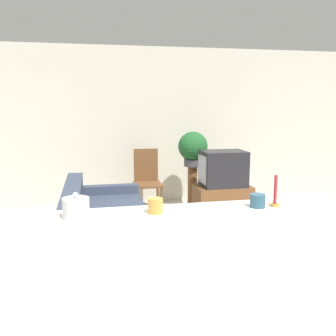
# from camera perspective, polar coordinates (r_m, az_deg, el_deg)

# --- Properties ---
(ground_plane) EXTENTS (14.00, 14.00, 0.00)m
(ground_plane) POSITION_cam_1_polar(r_m,az_deg,el_deg) (3.58, -1.68, -19.20)
(ground_plane) COLOR beige
(wall_back) EXTENTS (9.00, 0.06, 2.70)m
(wall_back) POSITION_cam_1_polar(r_m,az_deg,el_deg) (6.55, -6.92, 6.30)
(wall_back) COLOR beige
(wall_back) RESTS_ON ground_plane
(couch) EXTENTS (0.99, 1.88, 0.77)m
(couch) POSITION_cam_1_polar(r_m,az_deg,el_deg) (4.69, -9.78, -8.51)
(couch) COLOR #384256
(couch) RESTS_ON ground_plane
(tv_stand) EXTENTS (0.83, 0.51, 0.52)m
(tv_stand) POSITION_cam_1_polar(r_m,az_deg,el_deg) (5.77, 8.28, -5.18)
(tv_stand) COLOR brown
(tv_stand) RESTS_ON ground_plane
(television) EXTENTS (0.66, 0.48, 0.53)m
(television) POSITION_cam_1_polar(r_m,az_deg,el_deg) (5.66, 8.35, -0.07)
(television) COLOR #232328
(television) RESTS_ON tv_stand
(wooden_chair) EXTENTS (0.44, 0.44, 1.01)m
(wooden_chair) POSITION_cam_1_polar(r_m,az_deg,el_deg) (6.09, -3.23, -1.50)
(wooden_chair) COLOR brown
(wooden_chair) RESTS_ON ground_plane
(plant_stand) EXTENTS (0.16, 0.16, 0.73)m
(plant_stand) POSITION_cam_1_polar(r_m,az_deg,el_deg) (6.23, 3.74, -3.00)
(plant_stand) COLOR brown
(plant_stand) RESTS_ON ground_plane
(potted_plant) EXTENTS (0.48, 0.48, 0.57)m
(potted_plant) POSITION_cam_1_polar(r_m,az_deg,el_deg) (6.12, 3.81, 3.11)
(potted_plant) COLOR #4C4C51
(potted_plant) RESTS_ON plant_stand
(foreground_counter) EXTENTS (2.57, 0.44, 0.97)m
(foreground_counter) POSITION_cam_1_polar(r_m,az_deg,el_deg) (2.87, 0.30, -16.10)
(foreground_counter) COLOR white
(foreground_counter) RESTS_ON ground_plane
(decorative_bowl) EXTENTS (0.18, 0.18, 0.18)m
(decorative_bowl) POSITION_cam_1_polar(r_m,az_deg,el_deg) (2.62, -13.85, -5.90)
(decorative_bowl) COLOR silver
(decorative_bowl) RESTS_ON foreground_counter
(candle_jar) EXTENTS (0.11, 0.11, 0.11)m
(candle_jar) POSITION_cam_1_polar(r_m,az_deg,el_deg) (2.66, -1.93, -5.77)
(candle_jar) COLOR gold
(candle_jar) RESTS_ON foreground_counter
(candlestick) EXTENTS (0.07, 0.07, 0.24)m
(candlestick) POSITION_cam_1_polar(r_m,az_deg,el_deg) (2.94, 16.00, -4.16)
(candlestick) COLOR #B7933D
(candlestick) RESTS_ON foreground_counter
(coffee_tin) EXTENTS (0.11, 0.11, 0.10)m
(coffee_tin) POSITION_cam_1_polar(r_m,az_deg,el_deg) (2.88, 13.49, -4.88)
(coffee_tin) COLOR #335B75
(coffee_tin) RESTS_ON foreground_counter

